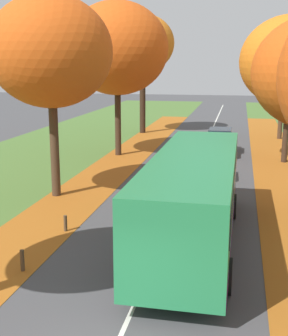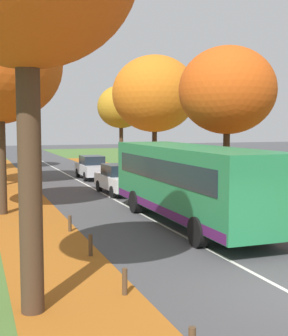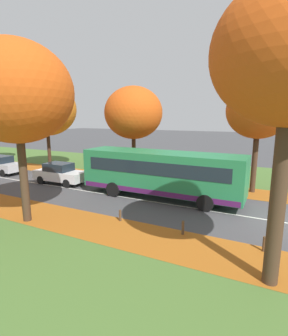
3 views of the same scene
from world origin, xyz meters
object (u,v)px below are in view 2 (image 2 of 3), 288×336
object	(u,v)px
bollard_third	(91,245)
car_white_lead	(119,179)
bollard_fourth	(70,224)
car_silver_following	(92,167)
bus	(189,180)
tree_right_far	(121,107)
tree_right_near	(227,90)
tree_right_mid	(155,94)
bollard_second	(125,282)

from	to	relation	value
bollard_third	car_white_lead	distance (m)	12.32
bollard_fourth	car_silver_following	xyz separation A→B (m)	(4.66, 15.77, 0.52)
bus	bollard_third	bearing A→B (deg)	-146.39
tree_right_far	bollard_fourth	bearing A→B (deg)	-111.50
bollard_fourth	car_white_lead	bearing A→B (deg)	62.18
tree_right_near	bus	bearing A→B (deg)	-133.72
tree_right_mid	bollard_third	world-z (taller)	tree_right_mid
tree_right_mid	car_white_lead	world-z (taller)	tree_right_mid
bollard_third	tree_right_far	bearing A→B (deg)	70.94
tree_right_near	bollard_second	xyz separation A→B (m)	(-8.62, -10.56, -5.15)
bus	car_silver_following	size ratio (longest dim) A/B	2.47
tree_right_mid	car_silver_following	xyz separation A→B (m)	(-3.91, 2.02, -5.09)
tree_right_far	car_white_lead	distance (m)	16.00
bollard_second	bus	size ratio (longest dim) A/B	0.06
tree_right_far	bus	xyz separation A→B (m)	(-4.46, -23.09, -3.64)
tree_right_far	car_silver_following	size ratio (longest dim) A/B	1.71
bollard_third	car_silver_following	size ratio (longest dim) A/B	0.15
tree_right_near	car_white_lead	xyz separation A→B (m)	(-4.24, 4.25, -4.65)
car_white_lead	tree_right_mid	bearing A→B (deg)	52.54
tree_right_mid	bus	world-z (taller)	tree_right_mid
car_silver_following	car_white_lead	bearing A→B (deg)	-92.54
bollard_second	bollard_third	world-z (taller)	bollard_third
tree_right_mid	bollard_second	distance (m)	22.81
bollard_second	car_silver_following	bearing A→B (deg)	78.10
tree_right_near	bollard_third	xyz separation A→B (m)	(-8.60, -7.26, -5.14)
bollard_second	bollard_fourth	world-z (taller)	bollard_second
bollard_second	bollard_fourth	size ratio (longest dim) A/B	1.05
bollard_fourth	bollard_second	bearing A→B (deg)	-90.46
tree_right_mid	bollard_fourth	size ratio (longest dim) A/B	14.56
tree_right_mid	bollard_third	xyz separation A→B (m)	(-8.62, -17.05, -5.58)
bollard_second	car_white_lead	distance (m)	15.45
bus	bollard_second	bearing A→B (deg)	-125.86
bollard_second	car_white_lead	world-z (taller)	car_white_lead
bus	car_white_lead	distance (m)	8.52
tree_right_far	car_white_lead	size ratio (longest dim) A/B	1.70
tree_right_mid	car_silver_following	distance (m)	6.73
bollard_third	car_silver_following	bearing A→B (deg)	76.15
car_white_lead	tree_right_far	bearing A→B (deg)	72.32
tree_right_near	bollard_third	distance (m)	12.37
tree_right_mid	bollard_second	world-z (taller)	tree_right_mid
tree_right_far	car_white_lead	bearing A→B (deg)	-107.68
tree_right_near	tree_right_far	size ratio (longest dim) A/B	1.05
bollard_fourth	car_silver_following	distance (m)	16.46
bollard_second	bollard_fourth	xyz separation A→B (m)	(0.05, 6.61, -0.02)
tree_right_near	tree_right_mid	world-z (taller)	tree_right_mid
tree_right_near	car_silver_following	world-z (taller)	tree_right_near
tree_right_far	car_white_lead	world-z (taller)	tree_right_far
tree_right_mid	bollard_second	xyz separation A→B (m)	(-8.63, -20.36, -5.59)
tree_right_far	bollard_second	world-z (taller)	tree_right_far
tree_right_near	tree_right_far	world-z (taller)	tree_right_near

